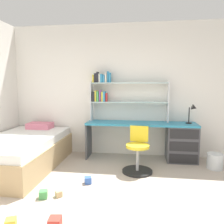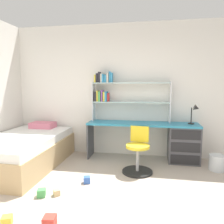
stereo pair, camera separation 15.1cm
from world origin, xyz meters
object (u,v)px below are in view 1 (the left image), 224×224
(desk_lamp, at_px, (193,111))
(waste_bin, at_px, (215,161))
(bookshelf_hutch, at_px, (116,92))
(toy_block_natural_4, at_px, (59,194))
(toy_block_green_3, at_px, (43,194))
(toy_block_blue_2, at_px, (88,180))
(toy_block_yellow_1, at_px, (11,224))
(bed_platform, at_px, (21,152))
(desk, at_px, (171,140))
(swivel_chair, at_px, (138,154))
(toy_block_red_0, at_px, (55,223))

(desk_lamp, bearing_deg, waste_bin, -45.44)
(bookshelf_hutch, bearing_deg, toy_block_natural_4, -107.31)
(toy_block_green_3, height_order, toy_block_natural_4, toy_block_green_3)
(toy_block_blue_2, height_order, toy_block_natural_4, toy_block_blue_2)
(toy_block_yellow_1, bearing_deg, bed_platform, 116.54)
(bed_platform, distance_m, toy_block_natural_4, 1.42)
(desk, height_order, toy_block_blue_2, desk)
(desk, height_order, bed_platform, desk)
(bookshelf_hutch, distance_m, desk_lamp, 1.55)
(toy_block_green_3, bearing_deg, toy_block_blue_2, 46.36)
(desk_lamp, relative_size, toy_block_yellow_1, 3.70)
(bed_platform, bearing_deg, desk, 15.53)
(bookshelf_hutch, height_order, desk_lamp, bookshelf_hutch)
(swivel_chair, height_order, toy_block_green_3, swivel_chair)
(swivel_chair, bearing_deg, desk, 46.35)
(swivel_chair, bearing_deg, toy_block_yellow_1, -127.00)
(bed_platform, bearing_deg, toy_block_red_0, -50.94)
(desk, xyz_separation_m, toy_block_yellow_1, (-1.92, -2.37, -0.37))
(desk_lamp, relative_size, waste_bin, 1.37)
(bed_platform, height_order, toy_block_natural_4, bed_platform)
(bookshelf_hutch, distance_m, toy_block_red_0, 2.80)
(bookshelf_hutch, distance_m, toy_block_blue_2, 1.91)
(swivel_chair, relative_size, toy_block_red_0, 6.15)
(bookshelf_hutch, height_order, toy_block_yellow_1, bookshelf_hutch)
(desk, distance_m, waste_bin, 0.86)
(swivel_chair, distance_m, bed_platform, 2.09)
(desk_lamp, bearing_deg, toy_block_red_0, -128.60)
(waste_bin, bearing_deg, toy_block_blue_2, -157.15)
(desk, distance_m, bookshelf_hutch, 1.45)
(bed_platform, xyz_separation_m, toy_block_yellow_1, (0.81, -1.61, -0.23))
(toy_block_natural_4, bearing_deg, toy_block_yellow_1, -110.09)
(toy_block_green_3, distance_m, toy_block_natural_4, 0.20)
(toy_block_yellow_1, bearing_deg, desk_lamp, 45.61)
(desk, bearing_deg, toy_block_natural_4, -134.78)
(swivel_chair, distance_m, toy_block_blue_2, 0.97)
(toy_block_yellow_1, bearing_deg, toy_block_red_0, 5.76)
(desk_lamp, bearing_deg, toy_block_green_3, -142.30)
(desk_lamp, relative_size, toy_block_blue_2, 3.84)
(toy_block_red_0, bearing_deg, toy_block_blue_2, 85.72)
(desk, xyz_separation_m, bed_platform, (-2.72, -0.76, -0.13))
(toy_block_red_0, bearing_deg, toy_block_natural_4, 108.29)
(toy_block_red_0, distance_m, toy_block_yellow_1, 0.47)
(swivel_chair, bearing_deg, toy_block_blue_2, -142.13)
(waste_bin, distance_m, toy_block_yellow_1, 3.34)
(bed_platform, bearing_deg, toy_block_blue_2, -19.59)
(waste_bin, bearing_deg, desk, 154.80)
(swivel_chair, bearing_deg, bookshelf_hutch, 120.42)
(toy_block_blue_2, bearing_deg, bookshelf_hutch, 78.82)
(toy_block_yellow_1, bearing_deg, desk, 51.01)
(desk_lamp, xyz_separation_m, swivel_chair, (-1.03, -0.66, -0.70))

